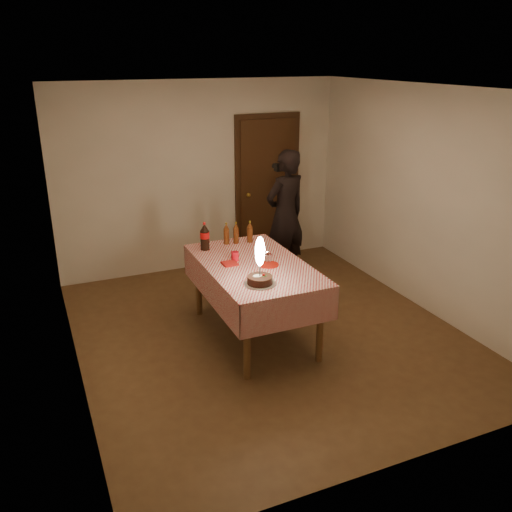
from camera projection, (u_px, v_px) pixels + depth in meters
name	position (u px, v px, depth m)	size (l,w,h in m)	color
ground	(268.00, 333.00, 6.01)	(4.00, 4.50, 0.01)	brown
room_shell	(269.00, 185.00, 5.50)	(4.04, 4.54, 2.62)	silver
dining_table	(254.00, 273.00, 5.70)	(1.02, 1.72, 0.85)	brown
birthday_cake	(260.00, 271.00, 5.11)	(0.30, 0.30, 0.47)	white
red_plate	(268.00, 265.00, 5.62)	(0.22, 0.22, 0.01)	red
red_cup	(235.00, 256.00, 5.72)	(0.08, 0.08, 0.10)	red
clear_cup	(268.00, 258.00, 5.68)	(0.07, 0.07, 0.09)	silver
napkin_stack	(230.00, 263.00, 5.63)	(0.15, 0.15, 0.02)	#A61713
cola_bottle	(205.00, 237.00, 6.01)	(0.10, 0.10, 0.32)	black
amber_bottle_left	(226.00, 234.00, 6.20)	(0.06, 0.06, 0.25)	#5D2B10
amber_bottle_right	(250.00, 232.00, 6.26)	(0.06, 0.06, 0.25)	#5D2B10
amber_bottle_mid	(236.00, 233.00, 6.23)	(0.06, 0.06, 0.25)	#5D2B10
photographer	(285.00, 214.00, 7.27)	(0.73, 0.57, 1.75)	black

